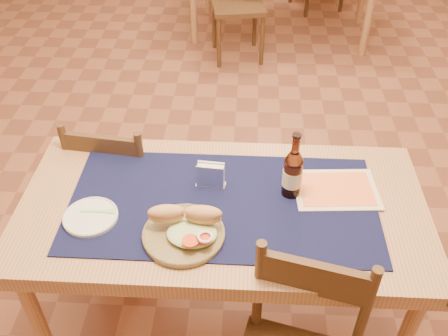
# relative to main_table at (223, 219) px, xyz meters

# --- Properties ---
(main_table) EXTENTS (1.60, 0.80, 0.75)m
(main_table) POSITION_rel_main_table_xyz_m (0.00, 0.00, 0.00)
(main_table) COLOR #A57D4D
(main_table) RESTS_ON ground
(placemat) EXTENTS (1.20, 0.60, 0.01)m
(placemat) POSITION_rel_main_table_xyz_m (0.00, 0.00, 0.09)
(placemat) COLOR #0E1133
(placemat) RESTS_ON main_table
(baseboard) EXTENTS (6.00, 7.00, 0.10)m
(baseboard) POSITION_rel_main_table_xyz_m (0.00, 0.80, -0.62)
(baseboard) COLOR #4A2E1A
(baseboard) RESTS_ON ground
(chair_main_far) EXTENTS (0.45, 0.45, 0.87)m
(chair_main_far) POSITION_rel_main_table_xyz_m (-0.53, 0.44, -0.21)
(chair_main_far) COLOR #4A2E1A
(chair_main_far) RESTS_ON ground
(chair_back_near) EXTENTS (0.50, 0.50, 0.93)m
(chair_back_near) POSITION_rel_main_table_xyz_m (-0.03, 2.71, -0.19)
(chair_back_near) COLOR #4A2E1A
(chair_back_near) RESTS_ON ground
(sandwich_plate) EXTENTS (0.30, 0.30, 0.12)m
(sandwich_plate) POSITION_rel_main_table_xyz_m (-0.12, -0.18, 0.12)
(sandwich_plate) COLOR olive
(sandwich_plate) RESTS_ON placemat
(side_plate) EXTENTS (0.21, 0.21, 0.02)m
(side_plate) POSITION_rel_main_table_xyz_m (-0.49, -0.11, 0.10)
(side_plate) COLOR silver
(side_plate) RESTS_ON placemat
(fork) EXTENTS (0.13, 0.02, 0.00)m
(fork) POSITION_rel_main_table_xyz_m (-0.46, -0.09, 0.10)
(fork) COLOR #81D675
(fork) RESTS_ON side_plate
(beer_bottle) EXTENTS (0.08, 0.08, 0.29)m
(beer_bottle) POSITION_rel_main_table_xyz_m (0.27, 0.07, 0.20)
(beer_bottle) COLOR #3F190B
(beer_bottle) RESTS_ON placemat
(napkin_holder) EXTENTS (0.12, 0.05, 0.11)m
(napkin_holder) POSITION_rel_main_table_xyz_m (-0.05, 0.10, 0.14)
(napkin_holder) COLOR white
(napkin_holder) RESTS_ON placemat
(menu_card) EXTENTS (0.35, 0.27, 0.01)m
(menu_card) POSITION_rel_main_table_xyz_m (0.45, 0.10, 0.09)
(menu_card) COLOR beige
(menu_card) RESTS_ON placemat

